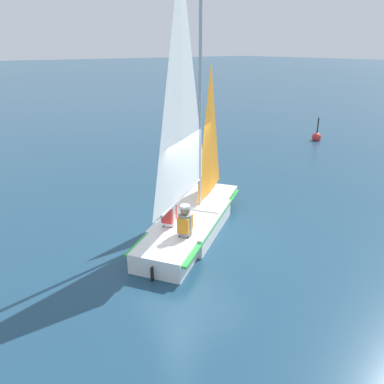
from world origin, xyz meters
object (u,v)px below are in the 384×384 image
at_px(sailor_crew, 185,228).
at_px(buoy_marker, 317,137).
at_px(sailor_helm, 169,218).
at_px(sailboat_main, 191,196).

distance_m(sailor_crew, buoy_marker, 12.61).
bearing_deg(sailor_crew, sailor_helm, 57.13).
relative_size(sailboat_main, sailor_crew, 5.36).
bearing_deg(sailor_helm, buoy_marker, -13.20).
bearing_deg(sailor_crew, sailboat_main, 12.56).
relative_size(sailor_helm, buoy_marker, 0.97).
distance_m(sailor_helm, buoy_marker, 12.38).
xyz_separation_m(sailor_crew, buoy_marker, (4.81, -11.65, -0.46)).
xyz_separation_m(sailor_helm, sailor_crew, (-0.64, -0.00, 0.01)).
relative_size(sailboat_main, buoy_marker, 5.23).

